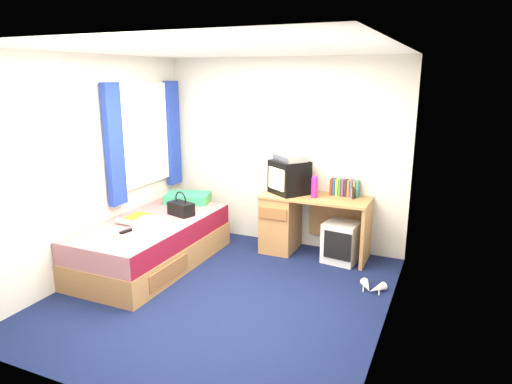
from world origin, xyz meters
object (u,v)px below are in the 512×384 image
at_px(pink_water_bottle, 314,188).
at_px(white_heels, 372,287).
at_px(bed, 153,243).
at_px(desk, 294,220).
at_px(picture_frame, 352,192).
at_px(towel, 151,224).
at_px(storage_cube, 342,242).
at_px(colour_swatch_fan, 122,236).
at_px(aerosol_can, 304,187).
at_px(water_bottle, 124,222).
at_px(handbag, 181,208).
at_px(magazine, 138,216).
at_px(vcr, 290,158).
at_px(crt_tv, 289,177).
at_px(remote_control, 127,231).
at_px(pillow, 188,198).

distance_m(pink_water_bottle, white_heels, 1.36).
height_order(bed, pink_water_bottle, pink_water_bottle).
xyz_separation_m(desk, white_heels, (1.12, -0.74, -0.37)).
xyz_separation_m(picture_frame, towel, (-1.90, -1.40, -0.23)).
bearing_deg(picture_frame, pink_water_bottle, -179.04).
xyz_separation_m(storage_cube, colour_swatch_fan, (-1.95, -1.58, 0.30)).
distance_m(aerosol_can, water_bottle, 2.17).
xyz_separation_m(handbag, magazine, (-0.44, -0.27, -0.08)).
height_order(vcr, colour_swatch_fan, vcr).
bearing_deg(bed, crt_tv, 40.33).
bearing_deg(handbag, desk, 50.08).
distance_m(bed, aerosol_can, 1.95).
distance_m(desk, towel, 1.79).
bearing_deg(magazine, aerosol_can, 31.75).
distance_m(water_bottle, white_heels, 2.79).
bearing_deg(handbag, pink_water_bottle, 42.79).
xyz_separation_m(vcr, towel, (-1.13, -1.32, -0.60)).
distance_m(bed, crt_tv, 1.83).
relative_size(aerosol_can, remote_control, 1.04).
bearing_deg(pillow, bed, -87.21).
height_order(picture_frame, handbag, picture_frame).
height_order(bed, picture_frame, picture_frame).
bearing_deg(bed, pillow, 92.79).
distance_m(bed, magazine, 0.38).
xyz_separation_m(aerosol_can, white_heels, (1.01, -0.78, -0.79)).
xyz_separation_m(towel, magazine, (-0.42, 0.29, -0.05)).
distance_m(aerosol_can, towel, 1.90).
height_order(storage_cube, white_heels, storage_cube).
height_order(crt_tv, colour_swatch_fan, crt_tv).
bearing_deg(pink_water_bottle, vcr, 168.12).
relative_size(bed, pillow, 3.55).
distance_m(pink_water_bottle, water_bottle, 2.24).
bearing_deg(desk, pink_water_bottle, -14.21).
xyz_separation_m(storage_cube, magazine, (-2.25, -0.94, 0.30)).
bearing_deg(crt_tv, pillow, -134.96).
xyz_separation_m(towel, colour_swatch_fan, (-0.12, -0.34, -0.05)).
xyz_separation_m(storage_cube, picture_frame, (0.06, 0.17, 0.58)).
bearing_deg(pink_water_bottle, colour_swatch_fan, -135.06).
height_order(pink_water_bottle, colour_swatch_fan, pink_water_bottle).
height_order(crt_tv, towel, crt_tv).
relative_size(desk, vcr, 3.39).
relative_size(picture_frame, remote_control, 0.88).
xyz_separation_m(picture_frame, white_heels, (0.42, -0.83, -0.78)).
relative_size(aerosol_can, handbag, 0.47).
xyz_separation_m(storage_cube, white_heels, (0.49, -0.66, -0.20)).
bearing_deg(white_heels, pillow, 168.81).
distance_m(magazine, white_heels, 2.80).
distance_m(pillow, handbag, 0.56).
distance_m(bed, water_bottle, 0.43).
bearing_deg(pillow, aerosol_can, 10.58).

